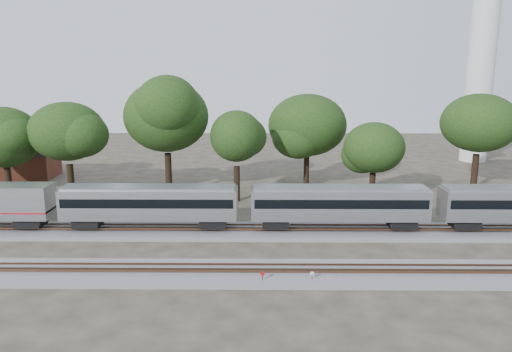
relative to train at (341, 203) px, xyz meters
The scene contains 15 objects.
ground 13.07m from the train, 151.78° to the right, with size 160.00×160.00×0.00m, color #383328.
track_far 11.55m from the train, behind, with size 160.00×5.00×0.73m.
track_near 15.28m from the train, 138.19° to the right, with size 160.00×5.00×0.73m.
train is the anchor object (origin of this frame).
switch_stand_red 14.11m from the train, 122.72° to the right, with size 0.33×0.14×1.07m.
switch_stand_white 12.32m from the train, 108.47° to the right, with size 0.31×0.06×0.99m.
switch_lever 12.56m from the train, 104.63° to the right, with size 0.50×0.30×0.30m, color #512D19.
brick_building 48.77m from the train, 149.71° to the left, with size 9.44×6.92×4.36m.
tree_1 39.54m from the train, 163.22° to the left, with size 7.88×7.88×11.11m.
tree_2 32.61m from the train, 159.46° to the left, with size 8.60×8.60×12.12m.
tree_3 25.04m from the train, 142.57° to the left, with size 10.05×10.05×14.17m.
tree_4 16.58m from the train, 131.28° to the left, with size 7.97×7.97×11.24m.
tree_5 19.50m from the train, 94.86° to the left, with size 8.50×8.50×11.99m.
tree_6 12.97m from the train, 63.93° to the left, with size 6.75×6.75×9.51m.
tree_7 27.29m from the train, 41.06° to the left, with size 8.94×8.94×12.61m.
Camera 1 is at (3.53, -39.98, 15.87)m, focal length 35.00 mm.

